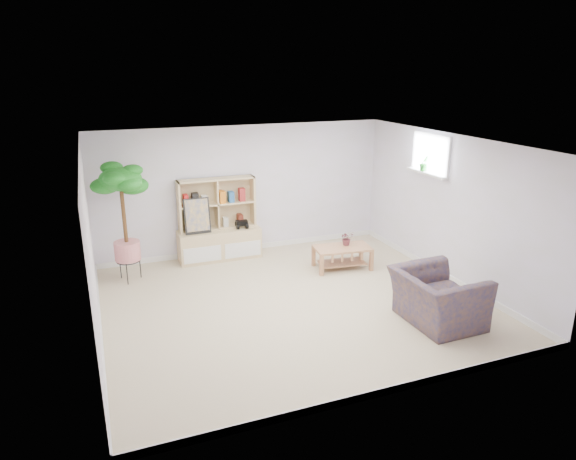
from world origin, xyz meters
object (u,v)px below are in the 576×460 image
object	(u,v)px
storage_unit	(219,220)
coffee_table	(342,258)
armchair	(438,294)
floor_tree	(125,223)

from	to	relation	value
storage_unit	coffee_table	bearing A→B (deg)	-33.74
storage_unit	armchair	xyz separation A→B (m)	(2.19, -3.53, -0.33)
coffee_table	floor_tree	bearing A→B (deg)	174.06
floor_tree	armchair	world-z (taller)	floor_tree
armchair	floor_tree	bearing A→B (deg)	50.12
storage_unit	coffee_table	world-z (taller)	storage_unit
storage_unit	armchair	bearing A→B (deg)	-58.22
storage_unit	armchair	world-z (taller)	storage_unit
storage_unit	coffee_table	size ratio (longest dim) A/B	1.54
coffee_table	armchair	distance (m)	2.30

